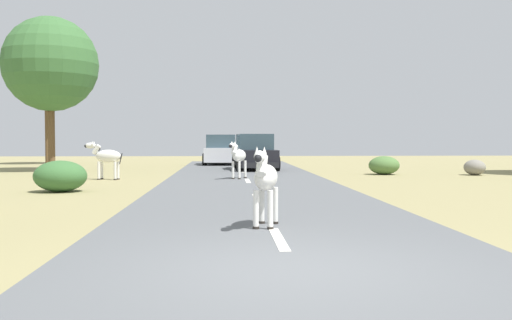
# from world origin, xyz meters

# --- Properties ---
(ground_plane) EXTENTS (90.00, 90.00, 0.00)m
(ground_plane) POSITION_xyz_m (0.00, 0.00, 0.00)
(ground_plane) COLOR #8E8456
(road) EXTENTS (6.00, 64.00, 0.05)m
(road) POSITION_xyz_m (0.04, 0.00, 0.03)
(road) COLOR #56595B
(road) RESTS_ON ground_plane
(lane_markings) EXTENTS (0.16, 56.00, 0.01)m
(lane_markings) POSITION_xyz_m (0.04, -1.00, 0.05)
(lane_markings) COLOR silver
(lane_markings) RESTS_ON road
(zebra_0) EXTENTS (0.80, 1.44, 1.43)m
(zebra_0) POSITION_xyz_m (-0.27, 15.15, 0.90)
(zebra_0) COLOR silver
(zebra_0) RESTS_ON road
(zebra_1) EXTENTS (0.58, 1.46, 1.39)m
(zebra_1) POSITION_xyz_m (-0.09, 3.18, 0.88)
(zebra_1) COLOR silver
(zebra_1) RESTS_ON road
(zebra_2) EXTENTS (1.54, 0.65, 1.47)m
(zebra_2) POSITION_xyz_m (-5.29, 15.61, 0.88)
(zebra_2) COLOR silver
(zebra_2) RESTS_ON ground_plane
(car_0) EXTENTS (2.15, 4.41, 1.74)m
(car_0) POSITION_xyz_m (-0.98, 27.39, 0.85)
(car_0) COLOR silver
(car_0) RESTS_ON road
(car_1) EXTENTS (2.21, 4.43, 1.74)m
(car_1) POSITION_xyz_m (0.69, 21.62, 0.85)
(car_1) COLOR black
(car_1) RESTS_ON road
(tree_1) EXTENTS (4.48, 4.48, 7.34)m
(tree_1) POSITION_xyz_m (-9.05, 21.43, 5.09)
(tree_1) COLOR brown
(tree_1) RESTS_ON ground_plane
(tree_2) EXTENTS (3.58, 3.58, 5.34)m
(tree_2) POSITION_xyz_m (-11.56, 29.27, 4.63)
(tree_2) COLOR brown
(tree_2) RESTS_ON ground_plane
(bush_0) EXTENTS (1.34, 1.21, 0.80)m
(bush_0) POSITION_xyz_m (6.14, 18.12, 0.40)
(bush_0) COLOR #4C7038
(bush_0) RESTS_ON ground_plane
(bush_1) EXTENTS (1.54, 1.39, 0.92)m
(bush_1) POSITION_xyz_m (-5.61, 10.58, 0.46)
(bush_1) COLOR #386633
(bush_1) RESTS_ON ground_plane
(rock_1) EXTENTS (0.89, 0.96, 0.67)m
(rock_1) POSITION_xyz_m (9.89, 17.49, 0.33)
(rock_1) COLOR gray
(rock_1) RESTS_ON ground_plane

